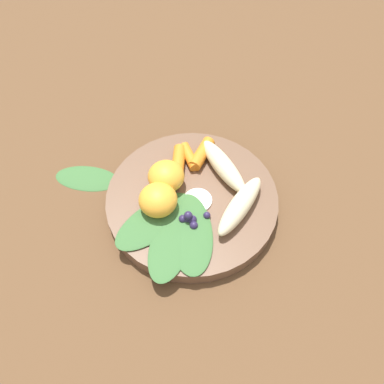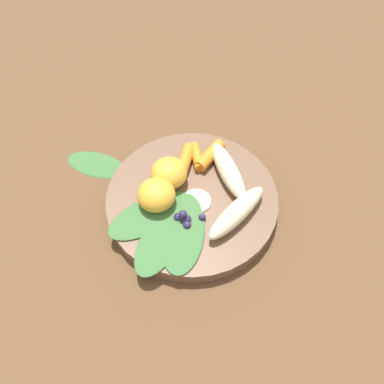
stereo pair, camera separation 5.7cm
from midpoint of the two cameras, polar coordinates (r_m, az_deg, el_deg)
ground_plane at (r=0.59m, az=2.72°, el=-2.06°), size 2.40×2.40×0.00m
bowl at (r=0.58m, az=2.77°, el=-1.43°), size 0.26×0.26×0.02m
banana_peeled_left at (r=0.59m, az=8.33°, el=2.74°), size 0.12×0.06×0.03m
banana_peeled_right at (r=0.55m, az=9.56°, el=-3.19°), size 0.05×0.12×0.03m
orange_segment_near at (r=0.55m, az=-2.38°, el=-0.64°), size 0.06×0.06×0.04m
orange_segment_far at (r=0.57m, az=-0.59°, el=2.64°), size 0.05×0.05×0.04m
carrot_front at (r=0.61m, az=5.32°, el=5.23°), size 0.04×0.06×0.02m
carrot_mid_left at (r=0.61m, az=3.40°, el=5.05°), size 0.05×0.03×0.02m
carrot_mid_right at (r=0.60m, az=1.74°, el=4.77°), size 0.05×0.05×0.02m
blueberry_pile at (r=0.54m, az=1.96°, el=-4.09°), size 0.03×0.04×0.02m
coconut_shred_patch at (r=0.57m, az=3.63°, el=-1.49°), size 0.04×0.04×0.00m
kale_leaf_left at (r=0.55m, az=-3.34°, el=-3.56°), size 0.06×0.13×0.00m
kale_leaf_right at (r=0.53m, az=-1.33°, el=-6.91°), size 0.11×0.14×0.00m
kale_leaf_rear at (r=0.54m, az=1.58°, el=-6.06°), size 0.14×0.13×0.00m
kale_leaf_stray at (r=0.65m, az=-11.54°, el=3.93°), size 0.11×0.10×0.01m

